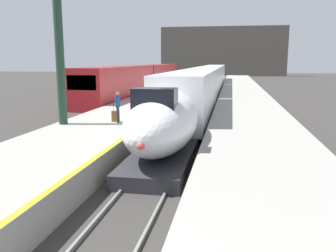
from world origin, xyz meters
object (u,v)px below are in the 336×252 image
object	(u,v)px
station_column_mid	(57,9)
rolling_suitcase	(116,116)
regional_train_adjacent	(142,79)
highspeed_train_main	(205,83)
passenger_near_edge	(118,104)

from	to	relation	value
station_column_mid	rolling_suitcase	size ratio (longest dim) A/B	9.92
regional_train_adjacent	station_column_mid	xyz separation A→B (m)	(2.20, -25.64, 4.74)
station_column_mid	rolling_suitcase	bearing A→B (deg)	25.39
highspeed_train_main	regional_train_adjacent	distance (m)	9.08
highspeed_train_main	rolling_suitcase	bearing A→B (deg)	-99.52
rolling_suitcase	passenger_near_edge	bearing A→B (deg)	-52.77
highspeed_train_main	rolling_suitcase	size ratio (longest dim) A/B	58.73
station_column_mid	rolling_suitcase	distance (m)	6.16
highspeed_train_main	passenger_near_edge	xyz separation A→B (m)	(-3.18, -20.65, 0.09)
passenger_near_edge	rolling_suitcase	distance (m)	0.79
regional_train_adjacent	station_column_mid	size ratio (longest dim) A/B	3.76
highspeed_train_main	rolling_suitcase	world-z (taller)	highspeed_train_main
regional_train_adjacent	station_column_mid	distance (m)	26.16
station_column_mid	rolling_suitcase	xyz separation A→B (m)	(2.49, 1.18, -5.51)
station_column_mid	passenger_near_edge	distance (m)	5.61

